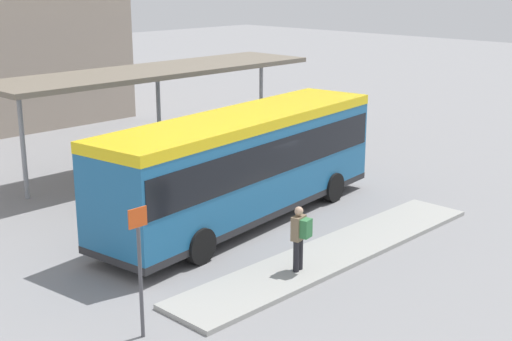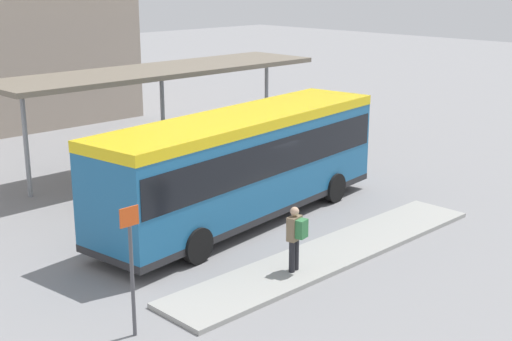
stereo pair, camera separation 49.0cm
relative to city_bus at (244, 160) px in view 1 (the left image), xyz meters
The scene contains 11 objects.
ground_plane 1.91m from the city_bus, behind, with size 120.00×120.00×0.00m, color gray.
curb_island 4.10m from the city_bus, 93.74° to the right, with size 10.68×1.80×0.12m.
city_bus is the anchor object (origin of this frame).
pedestrian_waiting 4.37m from the city_bus, 116.05° to the right, with size 0.44×0.48×1.66m.
bicycle_blue 10.45m from the city_bus, 28.10° to the left, with size 0.48×1.53×0.66m.
bicycle_orange 10.72m from the city_bus, 32.31° to the left, with size 0.48×1.69×0.73m.
bicycle_red 11.22m from the city_bus, 35.60° to the left, with size 0.48×1.80×0.78m.
station_shelter 7.27m from the city_bus, 72.52° to the left, with size 13.20×3.35×3.80m.
potted_planter_near_shelter 4.64m from the city_bus, 118.18° to the left, with size 0.86×0.86×1.36m.
potted_planter_far_side 4.60m from the city_bus, 66.79° to the left, with size 0.81×0.81×1.34m.
platform_sign 7.42m from the city_bus, 151.10° to the right, with size 0.44×0.08×2.80m.
Camera 1 is at (-14.33, -14.51, 7.25)m, focal length 50.00 mm.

